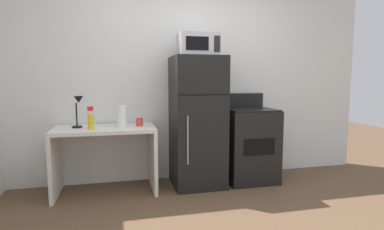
{
  "coord_description": "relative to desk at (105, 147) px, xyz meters",
  "views": [
    {
      "loc": [
        -0.86,
        -2.27,
        1.29
      ],
      "look_at": [
        -0.04,
        1.1,
        0.89
      ],
      "focal_mm": 29.12,
      "sensor_mm": 36.0,
      "label": 1
    }
  ],
  "objects": [
    {
      "name": "oven_range",
      "position": [
        1.76,
        0.01,
        -0.05
      ],
      "size": [
        0.62,
        0.61,
        1.1
      ],
      "color": "black",
      "rests_on": "ground"
    },
    {
      "name": "paper_towel_roll",
      "position": [
        0.2,
        -0.01,
        0.35
      ],
      "size": [
        0.11,
        0.11,
        0.24
      ],
      "primitive_type": "cylinder",
      "color": "white",
      "rests_on": "desk"
    },
    {
      "name": "coffee_mug",
      "position": [
        0.39,
        0.0,
        0.28
      ],
      "size": [
        0.08,
        0.08,
        0.09
      ],
      "primitive_type": "cylinder",
      "color": "#D83F33",
      "rests_on": "desk"
    },
    {
      "name": "spray_bottle",
      "position": [
        -0.14,
        -0.13,
        0.33
      ],
      "size": [
        0.06,
        0.06,
        0.25
      ],
      "color": "yellow",
      "rests_on": "desk"
    },
    {
      "name": "desk",
      "position": [
        0.0,
        0.0,
        0.0
      ],
      "size": [
        1.12,
        0.62,
        0.75
      ],
      "color": "silver",
      "rests_on": "ground"
    },
    {
      "name": "microwave",
      "position": [
        1.08,
        -0.02,
        1.17
      ],
      "size": [
        0.46,
        0.35,
        0.26
      ],
      "color": "#B7B7BC",
      "rests_on": "refrigerator"
    },
    {
      "name": "wall_back_white",
      "position": [
        1.0,
        0.38,
        0.78
      ],
      "size": [
        5.0,
        0.1,
        2.6
      ],
      "primitive_type": "cube",
      "color": "silver",
      "rests_on": "ground"
    },
    {
      "name": "refrigerator",
      "position": [
        1.08,
        0.0,
        0.26
      ],
      "size": [
        0.6,
        0.64,
        1.55
      ],
      "color": "black",
      "rests_on": "ground"
    },
    {
      "name": "desk_lamp",
      "position": [
        -0.28,
        0.03,
        0.47
      ],
      "size": [
        0.14,
        0.12,
        0.35
      ],
      "color": "black",
      "rests_on": "desk"
    }
  ]
}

